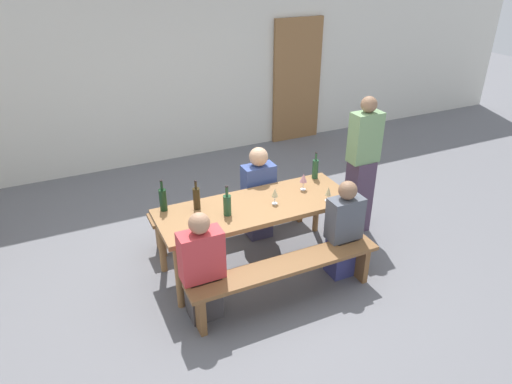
{
  "coord_description": "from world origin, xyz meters",
  "views": [
    {
      "loc": [
        -1.79,
        -3.82,
        3.13
      ],
      "look_at": [
        0.0,
        0.0,
        0.9
      ],
      "focal_mm": 32.78,
      "sensor_mm": 36.0,
      "label": 1
    }
  ],
  "objects": [
    {
      "name": "back_wall",
      "position": [
        0.0,
        3.31,
        1.6
      ],
      "size": [
        14.0,
        0.2,
        3.2
      ],
      "primitive_type": "cube",
      "color": "silver",
      "rests_on": "ground"
    },
    {
      "name": "tasting_table",
      "position": [
        0.0,
        0.0,
        0.67
      ],
      "size": [
        2.07,
        0.75,
        0.75
      ],
      "color": "olive",
      "rests_on": "ground"
    },
    {
      "name": "seated_guest_far_0",
      "position": [
        0.28,
        0.52,
        0.55
      ],
      "size": [
        0.37,
        0.24,
        1.14
      ],
      "rotation": [
        0.0,
        0.0,
        -1.57
      ],
      "color": "#38344E",
      "rests_on": "ground"
    },
    {
      "name": "standing_host",
      "position": [
        1.43,
        0.15,
        0.82
      ],
      "size": [
        0.35,
        0.24,
        1.68
      ],
      "rotation": [
        0.0,
        0.0,
        3.14
      ],
      "color": "#4A384E",
      "rests_on": "ground"
    },
    {
      "name": "wine_glass_1",
      "position": [
        0.19,
        -0.06,
        0.87
      ],
      "size": [
        0.07,
        0.07,
        0.18
      ],
      "color": "silver",
      "rests_on": "tasting_table"
    },
    {
      "name": "wine_glass_0",
      "position": [
        0.61,
        0.09,
        0.89
      ],
      "size": [
        0.08,
        0.08,
        0.19
      ],
      "color": "silver",
      "rests_on": "tasting_table"
    },
    {
      "name": "wine_bottle_3",
      "position": [
        0.88,
        0.28,
        0.87
      ],
      "size": [
        0.07,
        0.07,
        0.32
      ],
      "color": "#234C2D",
      "rests_on": "tasting_table"
    },
    {
      "name": "wine_bottle_2",
      "position": [
        -0.58,
        0.18,
        0.87
      ],
      "size": [
        0.07,
        0.07,
        0.32
      ],
      "color": "#332814",
      "rests_on": "tasting_table"
    },
    {
      "name": "wine_glass_2",
      "position": [
        0.72,
        -0.24,
        0.86
      ],
      "size": [
        0.06,
        0.06,
        0.16
      ],
      "color": "silver",
      "rests_on": "tasting_table"
    },
    {
      "name": "wooden_door",
      "position": [
        2.27,
        3.17,
        1.05
      ],
      "size": [
        0.9,
        0.06,
        2.1
      ],
      "primitive_type": "cube",
      "color": "olive",
      "rests_on": "ground"
    },
    {
      "name": "bench_near",
      "position": [
        0.0,
        -0.67,
        0.36
      ],
      "size": [
        1.97,
        0.3,
        0.45
      ],
      "color": "brown",
      "rests_on": "ground"
    },
    {
      "name": "wine_bottle_1",
      "position": [
        -0.89,
        0.3,
        0.88
      ],
      "size": [
        0.08,
        0.08,
        0.34
      ],
      "color": "#143319",
      "rests_on": "tasting_table"
    },
    {
      "name": "seated_guest_near_1",
      "position": [
        0.75,
        -0.52,
        0.52
      ],
      "size": [
        0.35,
        0.24,
        1.1
      ],
      "rotation": [
        0.0,
        0.0,
        1.57
      ],
      "color": "navy",
      "rests_on": "ground"
    },
    {
      "name": "ground_plane",
      "position": [
        0.0,
        0.0,
        0.0
      ],
      "size": [
        24.0,
        24.0,
        0.0
      ],
      "primitive_type": "plane",
      "color": "slate"
    },
    {
      "name": "bench_far",
      "position": [
        0.0,
        0.67,
        0.36
      ],
      "size": [
        1.97,
        0.3,
        0.45
      ],
      "color": "brown",
      "rests_on": "ground"
    },
    {
      "name": "wine_bottle_0",
      "position": [
        -0.34,
        -0.06,
        0.87
      ],
      "size": [
        0.08,
        0.08,
        0.32
      ],
      "color": "#234C2D",
      "rests_on": "tasting_table"
    },
    {
      "name": "seated_guest_near_0",
      "position": [
        -0.78,
        -0.52,
        0.53
      ],
      "size": [
        0.4,
        0.24,
        1.12
      ],
      "rotation": [
        0.0,
        0.0,
        1.57
      ],
      "color": "#413D3E",
      "rests_on": "ground"
    }
  ]
}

